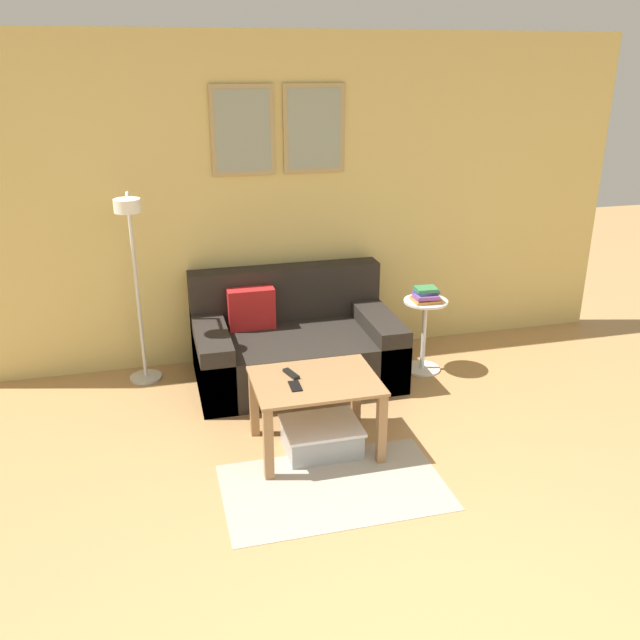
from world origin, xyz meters
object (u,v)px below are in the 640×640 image
cell_phone (295,386)px  couch (294,345)px  remote_control (291,374)px  storage_bin (322,437)px  book_stack (426,295)px  side_table (424,329)px  floor_lamp (134,266)px  coffee_table (315,394)px

cell_phone → couch: bearing=79.0°
remote_control → cell_phone: (-0.01, -0.16, -0.01)m
storage_bin → book_stack: size_ratio=2.29×
side_table → remote_control: bearing=-146.6°
side_table → cell_phone: bearing=-141.9°
couch → storage_bin: size_ratio=3.15×
couch → remote_control: couch is taller
couch → floor_lamp: floor_lamp is taller
storage_bin → cell_phone: (-0.17, -0.03, 0.40)m
side_table → remote_control: side_table is taller
coffee_table → storage_bin: 0.29m
coffee_table → couch: bearing=84.9°
couch → cell_phone: (-0.24, -1.13, 0.22)m
floor_lamp → cell_phone: 1.58m
side_table → floor_lamp: bearing=174.3°
side_table → cell_phone: 1.61m
couch → storage_bin: (-0.06, -1.10, -0.17)m
coffee_table → side_table: bearing=39.5°
storage_bin → remote_control: size_ratio=3.24×
floor_lamp → book_stack: size_ratio=6.95×
floor_lamp → remote_control: bearing=-48.9°
coffee_table → cell_phone: cell_phone is taller
side_table → book_stack: (-0.01, -0.02, 0.29)m
coffee_table → floor_lamp: (-1.04, 1.14, 0.59)m
coffee_table → cell_phone: (-0.14, -0.07, 0.11)m
couch → cell_phone: bearing=-101.9°
couch → side_table: bearing=-8.0°
floor_lamp → cell_phone: bearing=-53.2°
storage_bin → floor_lamp: size_ratio=0.33×
couch → remote_control: 1.02m
book_stack → cell_phone: 1.59m
couch → side_table: (1.02, -0.14, 0.09)m
coffee_table → side_table: 1.45m
book_stack → storage_bin: bearing=-139.0°
coffee_table → book_stack: size_ratio=3.67×
floor_lamp → side_table: 2.26m
couch → floor_lamp: (-1.14, 0.07, 0.70)m
side_table → book_stack: size_ratio=2.79×
storage_bin → floor_lamp: floor_lamp is taller
floor_lamp → remote_control: 1.46m
couch → coffee_table: bearing=-95.1°
floor_lamp → side_table: floor_lamp is taller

